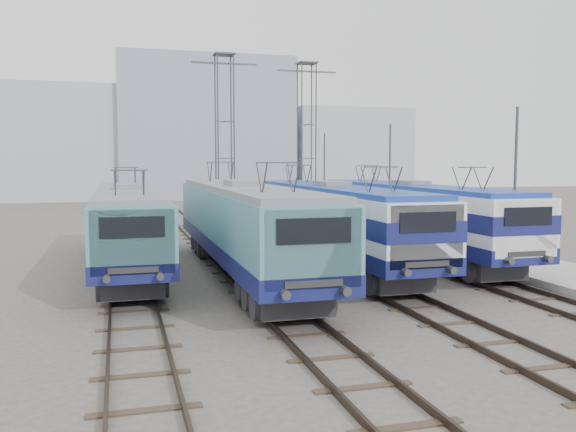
# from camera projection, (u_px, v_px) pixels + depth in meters

# --- Properties ---
(ground) EXTENTS (160.00, 160.00, 0.00)m
(ground) POSITION_uv_depth(u_px,v_px,m) (334.00, 299.00, 21.14)
(ground) COLOR #514C47
(platform) EXTENTS (4.00, 70.00, 0.30)m
(platform) POSITION_uv_depth(u_px,v_px,m) (467.00, 251.00, 31.54)
(platform) COLOR #9E9E99
(platform) RESTS_ON ground
(locomotive_far_left) EXTENTS (2.78, 17.54, 3.30)m
(locomotive_far_left) POSITION_uv_depth(u_px,v_px,m) (128.00, 221.00, 26.57)
(locomotive_far_left) COLOR navy
(locomotive_far_left) RESTS_ON ground
(locomotive_center_left) EXTENTS (2.95, 18.67, 3.51)m
(locomotive_center_left) POSITION_uv_depth(u_px,v_px,m) (244.00, 222.00, 24.64)
(locomotive_center_left) COLOR navy
(locomotive_center_left) RESTS_ON ground
(locomotive_center_right) EXTENTS (2.85, 18.00, 3.38)m
(locomotive_center_right) POSITION_uv_depth(u_px,v_px,m) (333.00, 216.00, 27.69)
(locomotive_center_right) COLOR navy
(locomotive_center_right) RESTS_ON ground
(locomotive_far_right) EXTENTS (2.83, 17.86, 3.36)m
(locomotive_far_right) POSITION_uv_depth(u_px,v_px,m) (412.00, 212.00, 29.87)
(locomotive_far_right) COLOR navy
(locomotive_far_right) RESTS_ON ground
(catenary_tower_west) EXTENTS (4.50, 1.20, 12.00)m
(catenary_tower_west) POSITION_uv_depth(u_px,v_px,m) (225.00, 134.00, 41.65)
(catenary_tower_west) COLOR #3F4247
(catenary_tower_west) RESTS_ON ground
(catenary_tower_east) EXTENTS (4.50, 1.20, 12.00)m
(catenary_tower_east) POSITION_uv_depth(u_px,v_px,m) (307.00, 136.00, 45.31)
(catenary_tower_east) COLOR #3F4247
(catenary_tower_east) RESTS_ON ground
(mast_front) EXTENTS (0.12, 0.12, 7.00)m
(mast_front) POSITION_uv_depth(u_px,v_px,m) (515.00, 193.00, 25.06)
(mast_front) COLOR #3F4247
(mast_front) RESTS_ON ground
(mast_mid) EXTENTS (0.12, 0.12, 7.00)m
(mast_mid) POSITION_uv_depth(u_px,v_px,m) (390.00, 183.00, 36.57)
(mast_mid) COLOR #3F4247
(mast_mid) RESTS_ON ground
(mast_rear) EXTENTS (0.12, 0.12, 7.00)m
(mast_rear) POSITION_uv_depth(u_px,v_px,m) (324.00, 178.00, 48.08)
(mast_rear) COLOR #3F4247
(mast_rear) RESTS_ON ground
(safety_cone) EXTENTS (0.30, 0.30, 0.52)m
(safety_cone) POSITION_uv_depth(u_px,v_px,m) (520.00, 265.00, 24.80)
(safety_cone) COLOR orange
(safety_cone) RESTS_ON platform
(building_west) EXTENTS (18.00, 12.00, 14.00)m
(building_west) POSITION_uv_depth(u_px,v_px,m) (60.00, 144.00, 76.22)
(building_west) COLOR #A4ACB7
(building_west) RESTS_ON ground
(building_center) EXTENTS (22.00, 14.00, 18.00)m
(building_center) POSITION_uv_depth(u_px,v_px,m) (203.00, 130.00, 80.88)
(building_center) COLOR #8A92A8
(building_center) RESTS_ON ground
(building_east) EXTENTS (16.00, 12.00, 12.00)m
(building_east) POSITION_uv_depth(u_px,v_px,m) (344.00, 153.00, 86.52)
(building_east) COLOR #A4ACB7
(building_east) RESTS_ON ground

